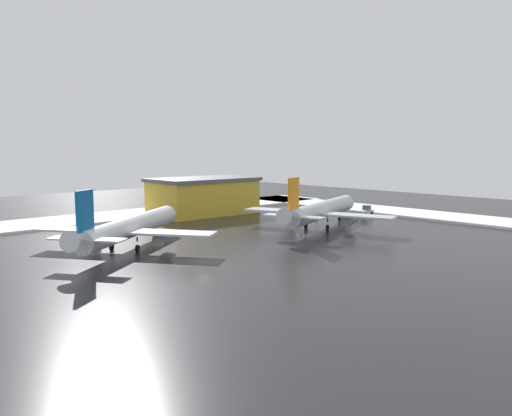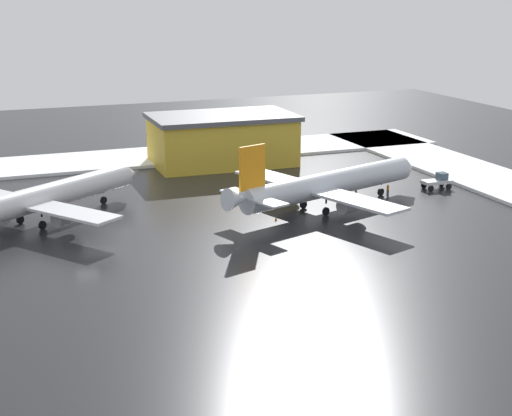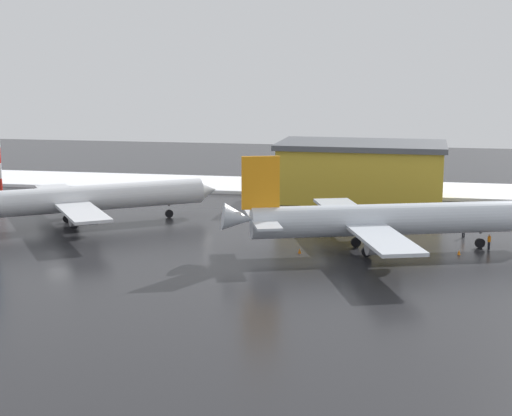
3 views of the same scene
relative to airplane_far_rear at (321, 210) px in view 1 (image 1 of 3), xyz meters
name	(u,v)px [view 1 (image 1 of 3)]	position (x,y,z in m)	size (l,w,h in m)	color
ground_plane	(205,261)	(34.76, 7.62, -3.58)	(240.00, 240.00, 0.00)	#232326
snow_bank_far	(63,222)	(34.76, -42.38, -3.32)	(152.00, 16.00, 0.52)	white
snow_bank_left	(435,216)	(-32.24, 7.62, -3.32)	(14.00, 116.00, 0.52)	white
airplane_far_rear	(321,210)	(0.00, 0.00, 0.00)	(35.48, 29.93, 10.85)	silver
airplane_distant_tail	(130,227)	(37.88, -7.65, -0.14)	(30.41, 26.18, 10.42)	silver
pushback_tug	(365,211)	(-21.36, -4.22, -2.30)	(4.61, 2.32, 2.50)	silver
ground_crew_mid_apron	(317,215)	(-9.53, -8.94, -2.61)	(0.36, 0.36, 1.71)	black
ground_crew_by_nose_gear	(344,216)	(-11.95, -3.31, -2.61)	(0.36, 0.36, 1.71)	black
cargo_hangar	(203,196)	(4.12, -33.06, 0.86)	(25.35, 15.59, 8.80)	gold
traffic_cone_near_nose	(301,233)	(8.68, 2.61, -3.31)	(0.36, 0.36, 0.55)	orange
traffic_cone_mid_line	(346,222)	(-8.51, -0.11, -3.31)	(0.36, 0.36, 0.55)	orange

